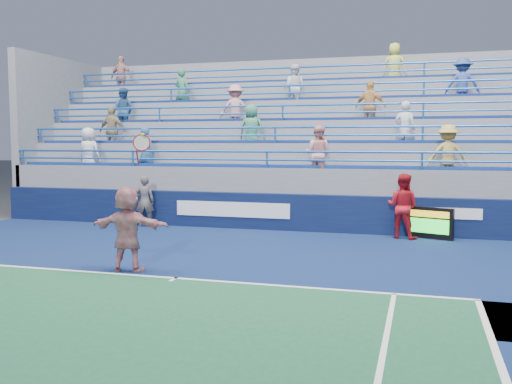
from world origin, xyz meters
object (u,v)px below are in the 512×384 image
(tennis_player, at_px, (128,229))
(line_judge, at_px, (145,201))
(serve_speed_board, at_px, (430,223))
(judge_chair, at_px, (127,218))
(ball_girl, at_px, (403,206))

(tennis_player, height_order, line_judge, tennis_player)
(tennis_player, distance_m, line_judge, 6.21)
(serve_speed_board, bearing_deg, tennis_player, -135.90)
(serve_speed_board, relative_size, line_judge, 0.76)
(serve_speed_board, height_order, line_judge, line_judge)
(judge_chair, relative_size, ball_girl, 0.41)
(tennis_player, distance_m, ball_girl, 7.71)
(serve_speed_board, relative_size, tennis_player, 0.43)
(line_judge, distance_m, ball_girl, 7.78)
(serve_speed_board, bearing_deg, ball_girl, -170.95)
(tennis_player, xyz_separation_m, line_judge, (-2.55, 5.66, -0.08))
(serve_speed_board, xyz_separation_m, line_judge, (-8.51, -0.12, 0.37))
(line_judge, bearing_deg, judge_chair, -27.31)
(serve_speed_board, relative_size, judge_chair, 1.68)
(line_judge, bearing_deg, serve_speed_board, 160.07)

